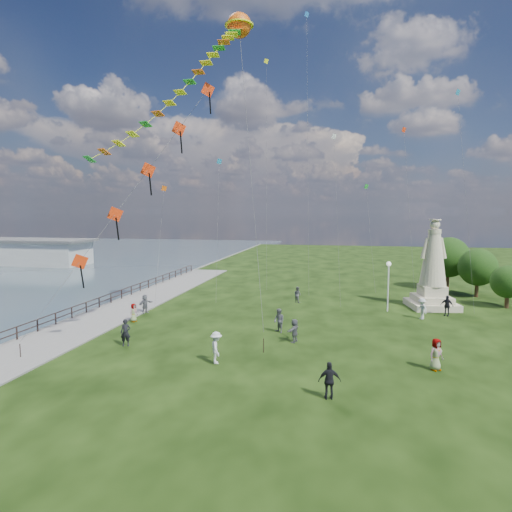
% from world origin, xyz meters
% --- Properties ---
extents(waterfront, '(200.00, 200.00, 1.51)m').
position_xyz_m(waterfront, '(-15.24, 8.99, -0.06)').
color(waterfront, '#364851').
rests_on(waterfront, ground).
extents(pier_pavilion, '(30.00, 8.00, 4.40)m').
position_xyz_m(pier_pavilion, '(-52.00, 42.00, 1.84)').
color(pier_pavilion, '#A0A09B').
rests_on(pier_pavilion, ground).
extents(statue, '(4.58, 4.58, 8.05)m').
position_xyz_m(statue, '(13.24, 18.30, 3.04)').
color(statue, '#B7AA8A').
rests_on(statue, ground).
extents(lamppost, '(0.41, 0.41, 4.40)m').
position_xyz_m(lamppost, '(9.16, 16.00, 3.18)').
color(lamppost, silver).
rests_on(lamppost, ground).
extents(tree_row, '(6.83, 12.58, 5.90)m').
position_xyz_m(tree_row, '(17.90, 25.77, 3.27)').
color(tree_row, '#382314').
rests_on(tree_row, ground).
extents(person_0, '(0.73, 0.58, 1.77)m').
position_xyz_m(person_0, '(-8.56, 2.52, 0.88)').
color(person_0, black).
rests_on(person_0, ground).
extents(person_1, '(0.97, 0.98, 1.75)m').
position_xyz_m(person_1, '(0.79, 7.54, 0.88)').
color(person_1, '#595960').
rests_on(person_1, ground).
extents(person_2, '(1.06, 1.34, 1.85)m').
position_xyz_m(person_2, '(-1.83, 0.60, 0.93)').
color(person_2, silver).
rests_on(person_2, ground).
extents(person_3, '(1.12, 0.71, 1.78)m').
position_xyz_m(person_3, '(4.72, -2.90, 0.89)').
color(person_3, black).
rests_on(person_3, ground).
extents(person_4, '(1.02, 0.93, 1.78)m').
position_xyz_m(person_4, '(10.36, 1.98, 0.89)').
color(person_4, '#595960').
rests_on(person_4, ground).
extents(person_5, '(1.15, 1.65, 1.63)m').
position_xyz_m(person_5, '(-11.41, 11.17, 0.82)').
color(person_5, '#595960').
rests_on(person_5, ground).
extents(person_7, '(0.88, 0.84, 1.55)m').
position_xyz_m(person_7, '(1.02, 18.10, 0.78)').
color(person_7, '#595960').
rests_on(person_7, ground).
extents(person_8, '(1.03, 1.24, 1.71)m').
position_xyz_m(person_8, '(11.62, 13.77, 0.86)').
color(person_8, silver).
rests_on(person_8, ground).
extents(person_9, '(1.14, 0.93, 1.73)m').
position_xyz_m(person_9, '(13.88, 15.34, 0.87)').
color(person_9, black).
rests_on(person_9, ground).
extents(person_10, '(0.64, 0.82, 1.47)m').
position_xyz_m(person_10, '(-11.00, 8.30, 0.74)').
color(person_10, '#595960').
rests_on(person_10, ground).
extents(person_11, '(1.07, 1.60, 1.58)m').
position_xyz_m(person_11, '(2.13, 5.53, 0.79)').
color(person_11, '#595960').
rests_on(person_11, ground).
extents(red_kite_train, '(9.44, 9.35, 17.94)m').
position_xyz_m(red_kite_train, '(-7.90, 4.58, 11.07)').
color(red_kite_train, black).
rests_on(red_kite_train, ground).
extents(serpent_kite, '(8.97, 13.05, 23.46)m').
position_xyz_m(serpent_kite, '(-2.80, 9.93, 22.33)').
color(serpent_kite, black).
rests_on(serpent_kite, ground).
extents(small_kites, '(29.30, 16.04, 30.07)m').
position_xyz_m(small_kites, '(2.27, 23.44, 14.82)').
color(small_kites, teal).
rests_on(small_kites, ground).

